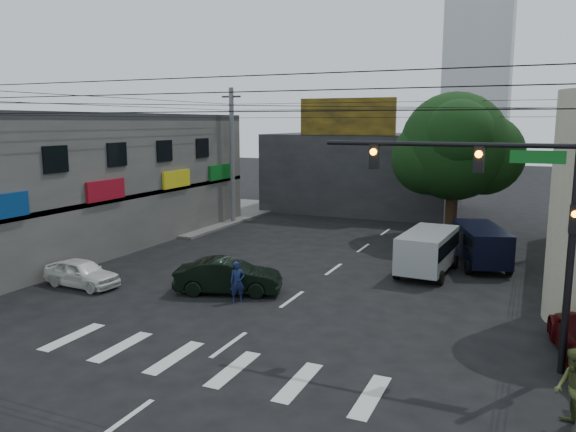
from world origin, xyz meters
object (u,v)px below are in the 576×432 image
Objects in this scene: traffic_gantry at (508,199)px; dark_sedan at (228,276)px; navy_van at (480,246)px; utility_pole_far_left at (232,156)px; traffic_officer at (237,282)px; white_compact at (82,273)px; pedestrian_olive at (574,390)px; street_tree at (454,147)px; silver_minivan at (428,253)px.

dark_sedan is (-10.54, 2.73, -4.12)m from traffic_gantry.
utility_pole_far_left is at bearing 53.16° from navy_van.
utility_pole_far_left is 5.73× the size of traffic_officer.
white_compact is 1.86× the size of pedestrian_olive.
traffic_officer is 12.48m from pedestrian_olive.
white_compact is 18.45m from navy_van.
white_compact is (-6.18, -1.69, -0.11)m from dark_sedan.
traffic_gantry is at bearing -78.01° from street_tree.
traffic_gantry is 2.01× the size of white_compact.
utility_pole_far_left is (-14.50, -1.00, -0.87)m from street_tree.
traffic_gantry is 12.26m from navy_van.
utility_pole_far_left is 16.54m from white_compact.
silver_minivan reaches higher than navy_van.
street_tree is at bearing 0.64° from navy_van.
street_tree is 14.56m from utility_pole_far_left.
utility_pole_far_left reaches higher than silver_minivan.
silver_minivan reaches higher than white_compact.
navy_van is 2.68× the size of pedestrian_olive.
navy_van is at bearing -51.52° from white_compact.
traffic_officer is at bearing 143.41° from silver_minivan.
navy_van is (15.17, 10.50, 0.37)m from white_compact.
silver_minivan reaches higher than pedestrian_olive.
street_tree is 0.95× the size of utility_pole_far_left.
white_compact is at bearing -120.73° from pedestrian_olive.
silver_minivan is (-3.63, 9.02, -3.84)m from traffic_gantry.
street_tree is at bearing 3.95° from utility_pole_far_left.
traffic_gantry is 0.78× the size of utility_pole_far_left.
traffic_gantry is at bearing -89.74° from white_compact.
traffic_gantry reaches higher than silver_minivan.
navy_van is at bearing 97.62° from traffic_gantry.
traffic_gantry is at bearing -51.71° from traffic_officer.
dark_sedan is at bearing -133.52° from pedestrian_olive.
white_compact is at bearing 105.90° from navy_van.
silver_minivan is 3.27m from navy_van.
navy_van is 12.61m from traffic_officer.
navy_van is (2.09, 2.51, -0.02)m from silver_minivan.
utility_pole_far_left reaches higher than pedestrian_olive.
pedestrian_olive is (3.31, -14.71, -0.00)m from navy_van.
white_compact is 15.34m from silver_minivan.
pedestrian_olive is at bearing -64.59° from traffic_officer.
pedestrian_olive is at bearing -60.99° from traffic_gantry.
traffic_officer is at bearing -109.85° from street_tree.
street_tree is 1.21× the size of traffic_gantry.
pedestrian_olive is (18.48, -4.21, 0.37)m from white_compact.
utility_pole_far_left is 1.79× the size of navy_van.
silver_minivan is at bearing 9.19° from traffic_officer.
white_compact is at bearing -84.25° from utility_pole_far_left.
navy_van is at bearing -36.15° from silver_minivan.
traffic_gantry is 17.27m from white_compact.
traffic_officer is (-8.10, -9.65, -0.16)m from navy_van.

